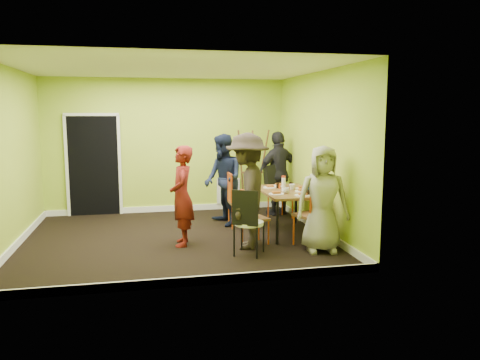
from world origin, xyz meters
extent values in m
plane|color=black|center=(0.00, 0.00, 0.00)|extent=(5.00, 5.00, 0.00)
cube|color=#A2BF31|center=(0.00, 2.25, 1.40)|extent=(5.00, 0.04, 2.80)
cube|color=#A2BF31|center=(0.00, -2.25, 1.40)|extent=(5.00, 0.04, 2.80)
cube|color=#A2BF31|center=(-2.50, 0.00, 1.40)|extent=(0.04, 4.50, 2.80)
cube|color=#A2BF31|center=(2.50, 0.00, 1.40)|extent=(0.04, 4.50, 2.80)
cube|color=white|center=(0.00, 0.00, 2.80)|extent=(5.00, 4.50, 0.04)
cube|color=black|center=(-1.50, 2.22, 1.02)|extent=(1.00, 0.05, 2.04)
cube|color=white|center=(1.30, 2.22, 0.40)|extent=(0.50, 0.04, 0.55)
cylinder|color=black|center=(1.55, -0.70, 0.35)|extent=(0.04, 0.04, 0.71)
cylinder|color=black|center=(2.33, -0.70, 0.35)|extent=(0.04, 0.04, 0.71)
cylinder|color=black|center=(1.55, 0.68, 0.35)|extent=(0.04, 0.04, 0.71)
cylinder|color=black|center=(2.33, 0.68, 0.35)|extent=(0.04, 0.04, 0.71)
cube|color=brown|center=(1.94, -0.01, 0.73)|extent=(0.90, 1.50, 0.04)
cylinder|color=#CD4A13|center=(1.04, 0.77, 0.23)|extent=(0.03, 0.03, 0.47)
cylinder|color=#CD4A13|center=(1.04, 0.41, 0.23)|extent=(0.03, 0.03, 0.47)
cylinder|color=#CD4A13|center=(1.40, 0.76, 0.23)|extent=(0.03, 0.03, 0.47)
cylinder|color=#CD4A13|center=(1.39, 0.41, 0.23)|extent=(0.03, 0.03, 0.47)
cube|color=brown|center=(1.22, 0.59, 0.47)|extent=(0.42, 0.42, 0.04)
cube|color=#CD4A13|center=(1.02, 0.59, 0.75)|extent=(0.03, 0.40, 0.52)
cylinder|color=#CD4A13|center=(1.03, -0.46, 0.20)|extent=(0.02, 0.02, 0.41)
cylinder|color=#CD4A13|center=(1.12, -0.76, 0.20)|extent=(0.02, 0.02, 0.41)
cylinder|color=#CD4A13|center=(1.33, -0.38, 0.20)|extent=(0.02, 0.02, 0.41)
cylinder|color=#CD4A13|center=(1.41, -0.68, 0.20)|extent=(0.02, 0.02, 0.41)
cube|color=brown|center=(1.22, -0.57, 0.41)|extent=(0.45, 0.45, 0.04)
cube|color=#CD4A13|center=(1.06, -0.62, 0.65)|extent=(0.12, 0.34, 0.45)
cylinder|color=#CD4A13|center=(2.27, 1.37, 0.23)|extent=(0.03, 0.03, 0.46)
cylinder|color=#CD4A13|center=(1.94, 1.26, 0.23)|extent=(0.03, 0.03, 0.46)
cylinder|color=#CD4A13|center=(2.39, 1.04, 0.23)|extent=(0.03, 0.03, 0.46)
cylinder|color=#CD4A13|center=(2.05, 0.93, 0.23)|extent=(0.03, 0.03, 0.46)
cube|color=brown|center=(2.16, 1.15, 0.46)|extent=(0.52, 0.52, 0.04)
cube|color=#CD4A13|center=(2.10, 1.33, 0.74)|extent=(0.38, 0.15, 0.51)
cylinder|color=#CD4A13|center=(1.95, -1.12, 0.25)|extent=(0.03, 0.03, 0.49)
cylinder|color=#CD4A13|center=(2.29, -0.98, 0.25)|extent=(0.03, 0.03, 0.49)
cylinder|color=#CD4A13|center=(1.80, -0.77, 0.25)|extent=(0.03, 0.03, 0.49)
cylinder|color=#CD4A13|center=(2.15, -0.63, 0.25)|extent=(0.03, 0.03, 0.49)
cube|color=brown|center=(2.05, -0.88, 0.49)|extent=(0.57, 0.57, 0.04)
cube|color=#CD4A13|center=(2.13, -1.07, 0.79)|extent=(0.40, 0.19, 0.55)
cylinder|color=black|center=(0.75, -1.18, 0.23)|extent=(0.03, 0.03, 0.46)
cylinder|color=black|center=(1.06, -1.36, 0.23)|extent=(0.03, 0.03, 0.46)
cylinder|color=black|center=(0.93, -0.88, 0.23)|extent=(0.03, 0.03, 0.46)
cylinder|color=black|center=(1.23, -1.06, 0.23)|extent=(0.03, 0.03, 0.46)
cylinder|color=white|center=(0.99, -1.12, 0.47)|extent=(0.43, 0.43, 0.05)
cube|color=black|center=(0.89, -1.29, 0.74)|extent=(0.35, 0.23, 0.51)
cylinder|color=brown|center=(1.57, 2.10, 0.87)|extent=(0.25, 0.41, 1.75)
cylinder|color=brown|center=(2.02, 2.10, 0.87)|extent=(0.25, 0.41, 1.75)
cylinder|color=brown|center=(1.79, 1.85, 0.87)|extent=(0.04, 0.40, 1.70)
cube|color=brown|center=(1.79, 2.05, 0.82)|extent=(0.47, 0.04, 0.04)
cylinder|color=white|center=(1.73, 0.36, 0.76)|extent=(0.25, 0.25, 0.01)
cylinder|color=white|center=(1.64, -0.34, 0.76)|extent=(0.25, 0.25, 0.01)
cylinder|color=white|center=(1.95, 0.53, 0.76)|extent=(0.23, 0.23, 0.01)
cylinder|color=white|center=(2.02, -0.55, 0.76)|extent=(0.26, 0.26, 0.01)
cylinder|color=white|center=(2.25, 0.12, 0.76)|extent=(0.23, 0.23, 0.01)
cylinder|color=white|center=(2.16, -0.17, 0.76)|extent=(0.27, 0.27, 0.01)
cylinder|color=white|center=(1.86, -0.03, 0.87)|extent=(0.07, 0.07, 0.23)
cylinder|color=#1634A8|center=(2.18, -0.33, 0.85)|extent=(0.08, 0.08, 0.20)
cylinder|color=#CD4A13|center=(1.86, 0.22, 0.79)|extent=(0.03, 0.03, 0.08)
cylinder|color=black|center=(1.85, 0.28, 0.79)|extent=(0.06, 0.06, 0.09)
cylinder|color=black|center=(2.13, 0.37, 0.79)|extent=(0.06, 0.06, 0.09)
cylinder|color=black|center=(2.12, -0.54, 0.80)|extent=(0.06, 0.06, 0.10)
imported|color=white|center=(1.83, -0.26, 0.80)|extent=(0.12, 0.12, 0.09)
imported|color=white|center=(2.05, 0.07, 0.80)|extent=(0.10, 0.10, 0.10)
imported|color=maroon|center=(0.07, -0.41, 0.79)|extent=(0.42, 0.61, 1.59)
imported|color=black|center=(0.94, 0.81, 0.86)|extent=(0.81, 0.95, 1.71)
imported|color=black|center=(1.05, -0.76, 0.90)|extent=(1.06, 1.32, 1.79)
imported|color=black|center=(2.21, 1.46, 0.86)|extent=(1.09, 0.71, 1.72)
imported|color=gray|center=(2.11, -1.19, 0.81)|extent=(0.86, 0.63, 1.61)
camera|label=1|loc=(-0.54, -7.69, 2.09)|focal=35.00mm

